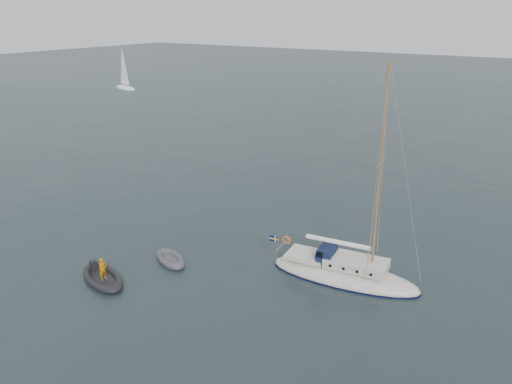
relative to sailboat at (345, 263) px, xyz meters
The scene contains 5 objects.
ground 3.56m from the sailboat, 141.17° to the right, with size 300.00×300.00×0.00m, color black.
sailboat is the anchor object (origin of this frame).
dinghy 9.90m from the sailboat, 158.30° to the right, with size 2.75×1.24×0.39m.
rib 13.00m from the sailboat, 146.03° to the right, with size 3.62×1.65×1.44m.
distant_yacht_a 74.88m from the sailboat, 145.49° to the left, with size 6.34×3.38×8.40m.
Camera 1 is at (11.53, -20.36, 13.67)m, focal length 35.00 mm.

